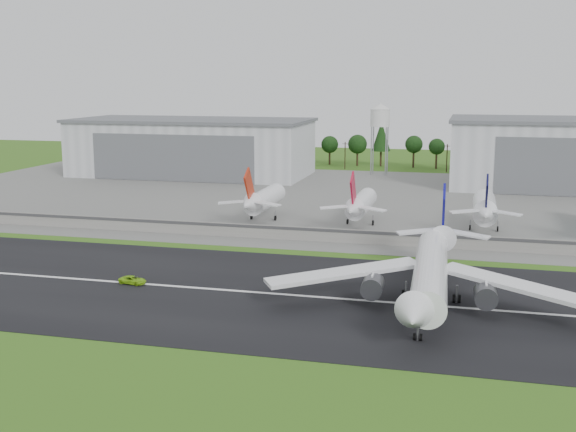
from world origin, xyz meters
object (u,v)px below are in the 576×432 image
(parked_jet_red_a, at_px, (262,200))
(parked_jet_navy, at_px, (485,208))
(parked_jet_red_b, at_px, (360,204))
(ground_vehicle, at_px, (133,280))
(main_airliner, at_px, (430,280))

(parked_jet_red_a, distance_m, parked_jet_navy, 60.14)
(parked_jet_red_b, bearing_deg, parked_jet_navy, 0.11)
(parked_jet_red_a, bearing_deg, parked_jet_red_b, -0.06)
(parked_jet_red_b, relative_size, parked_jet_navy, 1.00)
(ground_vehicle, relative_size, parked_jet_red_a, 0.17)
(parked_jet_navy, bearing_deg, parked_jet_red_a, -179.97)
(parked_jet_red_a, bearing_deg, ground_vehicle, -95.53)
(main_airliner, height_order, parked_jet_red_a, main_airliner)
(parked_jet_red_a, height_order, parked_jet_red_b, parked_jet_red_a)
(ground_vehicle, xyz_separation_m, parked_jet_red_a, (6.48, 66.99, 5.25))
(main_airliner, height_order, ground_vehicle, main_airliner)
(ground_vehicle, bearing_deg, parked_jet_red_b, -18.99)
(parked_jet_red_a, bearing_deg, main_airliner, -53.20)
(main_airliner, bearing_deg, parked_jet_red_a, -55.30)
(main_airliner, relative_size, ground_vehicle, 10.90)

